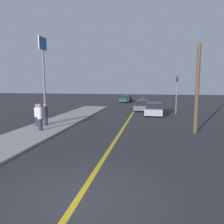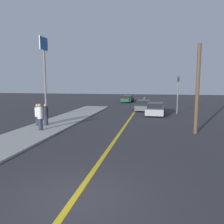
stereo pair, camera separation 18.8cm
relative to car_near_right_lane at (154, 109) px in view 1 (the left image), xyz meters
The scene contains 12 objects.
ground_plane 18.10m from the car_near_right_lane, 97.43° to the right, with size 120.00×120.00×0.00m, color #333338.
road_center_line 2.42m from the car_near_right_lane, behind, with size 0.20×60.00×0.01m.
sidewalk_left 9.97m from the car_near_right_lane, 143.42° to the right, with size 3.26×24.02×0.11m.
car_near_right_lane is the anchor object (origin of this frame).
car_ahead_center 3.73m from the car_near_right_lane, 111.40° to the left, with size 2.04×4.48×1.27m.
car_far_distant 15.56m from the car_near_right_lane, 107.86° to the left, with size 1.99×4.38×1.18m.
pedestrian_near_curb 12.60m from the car_near_right_lane, 128.46° to the right, with size 0.35×0.35×1.84m.
pedestrian_mid_group 12.20m from the car_near_right_lane, 136.68° to the right, with size 0.41×0.41×1.67m.
pedestrian_far_standing 11.65m from the car_near_right_lane, 135.58° to the right, with size 0.37×0.37×1.67m.
traffic_light 3.10m from the car_near_right_lane, 19.06° to the left, with size 0.18×0.40×4.08m.
roadside_sign 12.20m from the car_near_right_lane, 159.80° to the right, with size 0.20×1.48×7.67m.
utility_pole 9.13m from the car_near_right_lane, 72.64° to the right, with size 0.24×0.24×5.87m.
Camera 1 is at (2.05, -5.62, 3.35)m, focal length 35.00 mm.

